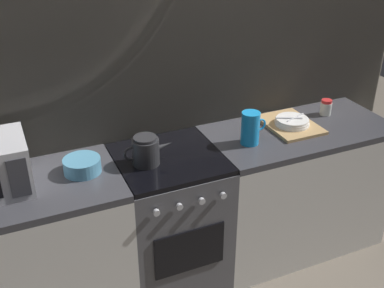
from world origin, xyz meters
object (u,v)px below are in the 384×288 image
Objects in this scene: mixing_bowl at (82,165)px; dish_pile at (291,123)px; stove_unit at (170,220)px; kettle at (146,151)px; spice_jar at (326,107)px; pitcher at (251,128)px.

mixing_bowl is 1.34m from dish_pile.
dish_pile is at bearing 3.32° from stove_unit.
kettle is at bearing -8.99° from mixing_bowl.
spice_jar is at bearing 2.87° from mixing_bowl.
kettle is 2.71× the size of spice_jar.
stove_unit is 1.29m from spice_jar.
mixing_bowl is at bearing 175.78° from pitcher.
stove_unit is 0.55m from kettle.
kettle reaches higher than dish_pile.
spice_jar reaches higher than dish_pile.
stove_unit is 0.98m from dish_pile.
pitcher is 0.37m from dish_pile.
kettle is at bearing -174.04° from spice_jar.
dish_pile is 0.33m from spice_jar.
mixing_bowl is (-0.34, 0.05, -0.04)m from kettle.
kettle is at bearing 178.34° from pitcher.
kettle is 1.32m from spice_jar.
spice_jar is at bearing 5.60° from stove_unit.
mixing_bowl is 1.90× the size of spice_jar.
dish_pile is (0.35, 0.09, -0.08)m from pitcher.
spice_jar is (1.32, 0.14, -0.03)m from kettle.
pitcher is 0.50× the size of dish_pile.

